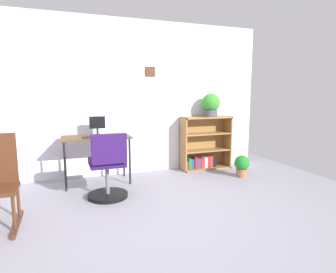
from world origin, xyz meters
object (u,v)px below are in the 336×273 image
at_px(office_chair, 108,171).
at_px(bookshelf_low, 204,146).
at_px(keyboard, 97,137).
at_px(potted_plant_on_shelf, 211,104).
at_px(desk, 96,141).
at_px(monitor, 97,127).
at_px(potted_plant_floor, 242,165).

bearing_deg(office_chair, bookshelf_low, 26.87).
distance_m(keyboard, bookshelf_low, 1.98).
bearing_deg(office_chair, potted_plant_on_shelf, 24.37).
height_order(keyboard, office_chair, office_chair).
relative_size(desk, keyboard, 2.52).
relative_size(bookshelf_low, potted_plant_on_shelf, 2.30).
xyz_separation_m(keyboard, office_chair, (0.06, -0.59, -0.35)).
relative_size(office_chair, bookshelf_low, 0.93).
bearing_deg(potted_plant_on_shelf, keyboard, -171.68).
xyz_separation_m(desk, monitor, (0.04, 0.09, 0.20)).
bearing_deg(keyboard, bookshelf_low, 10.41).
distance_m(office_chair, potted_plant_on_shelf, 2.28).
xyz_separation_m(desk, bookshelf_low, (1.92, 0.22, -0.24)).
xyz_separation_m(monitor, potted_plant_on_shelf, (1.97, 0.07, 0.30)).
bearing_deg(monitor, keyboard, -100.14).
height_order(desk, keyboard, keyboard).
bearing_deg(bookshelf_low, potted_plant_on_shelf, -32.25).
bearing_deg(potted_plant_on_shelf, desk, -175.42).
bearing_deg(keyboard, desk, 88.20).
relative_size(keyboard, potted_plant_floor, 1.11).
bearing_deg(potted_plant_on_shelf, bookshelf_low, 147.75).
height_order(keyboard, potted_plant_on_shelf, potted_plant_on_shelf).
height_order(keyboard, potted_plant_floor, keyboard).
relative_size(desk, potted_plant_on_shelf, 2.42).
xyz_separation_m(office_chair, bookshelf_low, (1.86, 0.94, 0.04)).
height_order(keyboard, bookshelf_low, bookshelf_low).
xyz_separation_m(monitor, bookshelf_low, (1.88, 0.13, -0.44)).
xyz_separation_m(bookshelf_low, potted_plant_floor, (0.33, -0.70, -0.22)).
bearing_deg(monitor, potted_plant_on_shelf, 2.07).
bearing_deg(bookshelf_low, desk, -173.48).
bearing_deg(potted_plant_on_shelf, monitor, -177.93).
xyz_separation_m(monitor, keyboard, (-0.04, -0.22, -0.12)).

